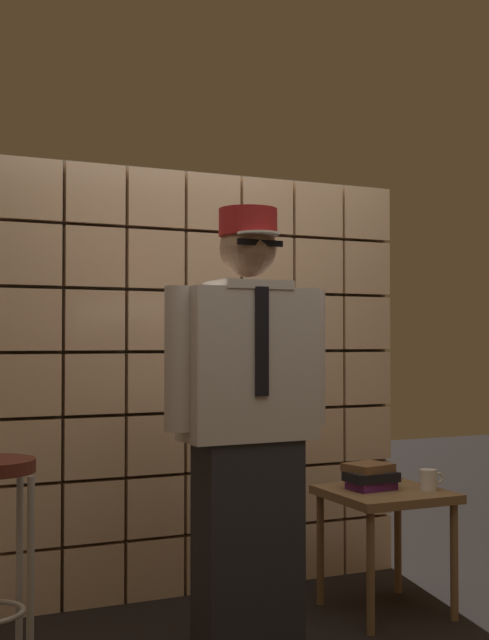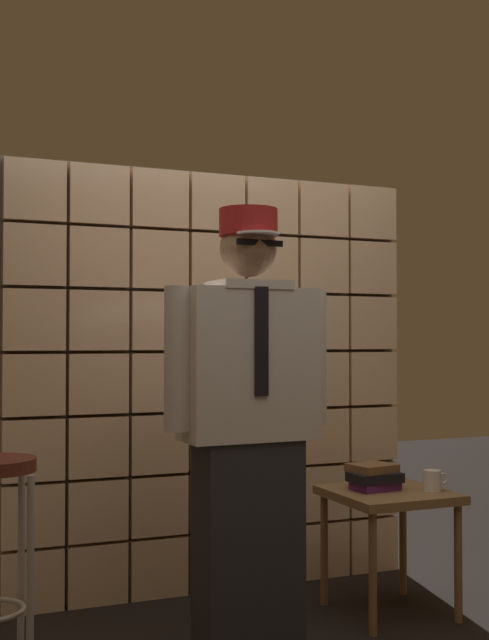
{
  "view_description": "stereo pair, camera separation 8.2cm",
  "coord_description": "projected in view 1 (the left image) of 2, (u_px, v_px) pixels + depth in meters",
  "views": [
    {
      "loc": [
        -1.51,
        -2.69,
        1.25
      ],
      "look_at": [
        -0.21,
        0.26,
        1.33
      ],
      "focal_mm": 45.86,
      "sensor_mm": 36.0,
      "label": 1
    },
    {
      "loc": [
        -1.44,
        -2.72,
        1.25
      ],
      "look_at": [
        -0.21,
        0.26,
        1.33
      ],
      "focal_mm": 45.86,
      "sensor_mm": 36.0,
      "label": 2
    }
  ],
  "objects": [
    {
      "name": "standing_person",
      "position": [
        248.0,
        422.0,
        3.26
      ],
      "size": [
        0.71,
        0.3,
        1.78
      ],
      "rotation": [
        0.0,
        0.0,
        0.04
      ],
      "color": "#28282D",
      "rests_on": "ground"
    },
    {
      "name": "coffee_mug",
      "position": [
        429.0,
        480.0,
        3.77
      ],
      "size": [
        0.13,
        0.08,
        0.09
      ],
      "color": "silver",
      "rests_on": "side_table"
    },
    {
      "name": "glass_block_wall",
      "position": [
        210.0,
        381.0,
        4.14
      ],
      "size": [
        2.14,
        0.1,
        2.14
      ],
      "color": "#E0B78C",
      "rests_on": "ground"
    },
    {
      "name": "book_stack",
      "position": [
        370.0,
        476.0,
        3.79
      ],
      "size": [
        0.23,
        0.21,
        0.12
      ],
      "color": "#591E66",
      "rests_on": "side_table"
    },
    {
      "name": "side_table",
      "position": [
        385.0,
        506.0,
        3.78
      ],
      "size": [
        0.52,
        0.52,
        0.56
      ],
      "color": "brown",
      "rests_on": "ground"
    }
  ]
}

